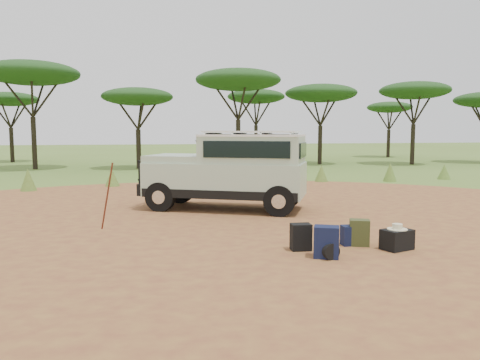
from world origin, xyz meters
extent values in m
plane|color=#577429|center=(0.00, 0.00, 0.00)|extent=(140.00, 140.00, 0.00)
cylinder|color=olive|center=(0.00, 0.00, 0.00)|extent=(23.00, 23.00, 0.01)
cone|color=#577429|center=(-6.00, 8.30, 0.42)|extent=(0.60, 0.60, 0.85)
cone|color=#577429|center=(-3.00, 9.20, 0.35)|extent=(0.60, 0.60, 0.70)
cone|color=#577429|center=(0.00, 8.80, 0.45)|extent=(0.60, 0.60, 0.90)
cone|color=#577429|center=(3.00, 8.40, 0.40)|extent=(0.60, 0.60, 0.80)
cone|color=#577429|center=(6.00, 9.10, 0.38)|extent=(0.60, 0.60, 0.75)
cone|color=#577429|center=(9.00, 8.50, 0.42)|extent=(0.60, 0.60, 0.85)
cone|color=#577429|center=(12.00, 8.90, 0.35)|extent=(0.60, 0.60, 0.70)
cylinder|color=black|center=(-8.00, 19.00, 1.53)|extent=(0.28, 0.28, 3.06)
ellipsoid|color=#173E16|center=(-8.00, 19.00, 5.58)|extent=(5.50, 5.50, 1.38)
cylinder|color=black|center=(-2.00, 18.20, 1.17)|extent=(0.28, 0.28, 2.34)
ellipsoid|color=#173E16|center=(-2.00, 18.20, 4.26)|extent=(4.20, 4.20, 1.05)
cylinder|color=black|center=(4.00, 17.80, 1.46)|extent=(0.28, 0.28, 2.93)
ellipsoid|color=#173E16|center=(4.00, 17.80, 5.33)|extent=(5.20, 5.20, 1.30)
cylinder|color=black|center=(10.00, 19.50, 1.30)|extent=(0.28, 0.28, 2.61)
ellipsoid|color=#173E16|center=(10.00, 19.50, 4.76)|extent=(4.80, 4.80, 1.20)
cylinder|color=black|center=(16.00, 18.00, 1.35)|extent=(0.28, 0.28, 2.70)
ellipsoid|color=#173E16|center=(16.00, 18.00, 4.92)|extent=(4.60, 4.60, 1.15)
cylinder|color=black|center=(-11.00, 26.00, 1.24)|extent=(0.28, 0.28, 2.48)
ellipsoid|color=#173E16|center=(-11.00, 26.00, 4.51)|extent=(4.00, 4.00, 1.00)
cylinder|color=black|center=(7.00, 25.50, 1.35)|extent=(0.28, 0.28, 2.70)
ellipsoid|color=#173E16|center=(7.00, 25.50, 4.92)|extent=(4.50, 4.50, 1.12)
cylinder|color=black|center=(19.00, 26.50, 1.17)|extent=(0.28, 0.28, 2.34)
ellipsoid|color=#173E16|center=(19.00, 26.50, 4.26)|extent=(3.80, 3.80, 0.95)
cube|color=#A8BCA0|center=(0.55, 2.72, 0.88)|extent=(4.80, 3.56, 0.94)
cube|color=black|center=(0.55, 2.72, 0.53)|extent=(4.74, 3.55, 0.24)
cube|color=#A8BCA0|center=(1.27, 2.38, 1.72)|extent=(3.24, 2.77, 0.74)
cube|color=white|center=(1.27, 2.38, 2.12)|extent=(3.26, 2.80, 0.06)
cube|color=white|center=(1.27, 2.38, 2.22)|extent=(3.01, 2.61, 0.05)
cube|color=#A8BCA0|center=(-0.71, 3.32, 1.45)|extent=(2.22, 2.26, 0.20)
cube|color=black|center=(0.05, 2.96, 1.76)|extent=(0.79, 1.43, 0.52)
cube|color=black|center=(0.89, 1.57, 1.76)|extent=(2.13, 1.04, 0.44)
cube|color=black|center=(1.66, 3.19, 1.76)|extent=(2.13, 1.04, 0.44)
cube|color=black|center=(2.54, 1.78, 1.72)|extent=(0.67, 1.34, 0.41)
cube|color=black|center=(-1.51, 3.70, 0.59)|extent=(0.89, 1.68, 0.34)
cylinder|color=black|center=(-1.61, 3.75, 1.38)|extent=(0.61, 1.19, 0.07)
cylinder|color=black|center=(-1.61, 3.75, 0.86)|extent=(0.61, 1.19, 0.07)
cylinder|color=silver|center=(-1.75, 3.51, 1.19)|extent=(0.16, 0.23, 0.22)
cylinder|color=silver|center=(-1.51, 4.01, 1.19)|extent=(0.16, 0.23, 0.22)
cube|color=white|center=(-1.58, 3.73, 0.71)|extent=(0.21, 0.39, 0.12)
cylinder|color=black|center=(0.49, 3.71, 1.65)|extent=(0.11, 0.11, 0.82)
cylinder|color=black|center=(-1.30, 2.72, 0.41)|extent=(0.87, 0.61, 0.83)
cylinder|color=black|center=(-0.62, 4.16, 0.41)|extent=(0.87, 0.61, 0.83)
cylinder|color=black|center=(1.73, 1.28, 0.41)|extent=(0.87, 0.61, 0.83)
cylinder|color=black|center=(2.41, 2.72, 0.41)|extent=(0.87, 0.61, 0.83)
cylinder|color=maroon|center=(-2.57, 0.45, 0.78)|extent=(0.35, 0.32, 1.55)
cube|color=black|center=(1.12, -2.18, 0.25)|extent=(0.39, 0.30, 0.51)
cube|color=#12143A|center=(1.39, -2.78, 0.29)|extent=(0.52, 0.46, 0.57)
cube|color=#414A22|center=(2.36, -2.08, 0.26)|extent=(0.45, 0.39, 0.52)
cube|color=#12143A|center=(2.21, -2.02, 0.20)|extent=(0.37, 0.28, 0.40)
cube|color=black|center=(2.92, -2.51, 0.20)|extent=(0.65, 0.55, 0.39)
cylinder|color=black|center=(1.40, -2.82, 0.15)|extent=(0.36, 0.36, 0.30)
cylinder|color=beige|center=(2.92, -2.51, 0.40)|extent=(0.38, 0.38, 0.02)
cylinder|color=beige|center=(2.92, -2.51, 0.45)|extent=(0.19, 0.19, 0.09)
camera|label=1|loc=(-1.76, -10.41, 2.25)|focal=35.00mm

